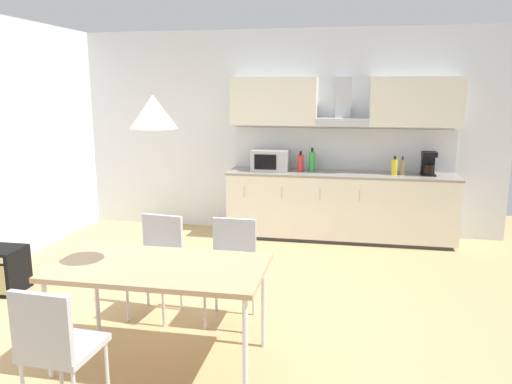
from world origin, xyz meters
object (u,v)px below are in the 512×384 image
object	(u,v)px
microwave	(270,160)
bottle_brown	(402,167)
bottle_green	(312,161)
coffee_maker	(428,163)
chair_far_left	(158,255)
dining_table	(160,271)
bottle_yellow	(395,167)
chair_far_right	(232,260)
pendant_lamp	(153,112)
bottle_red	(301,163)
chair_near_left	(54,342)

from	to	relation	value
microwave	bottle_brown	distance (m)	1.69
microwave	bottle_green	world-z (taller)	bottle_green
coffee_maker	bottle_green	world-z (taller)	bottle_green
microwave	coffee_maker	world-z (taller)	coffee_maker
chair_far_left	microwave	bearing A→B (deg)	77.01
bottle_green	dining_table	distance (m)	3.50
bottle_yellow	bottle_green	distance (m)	1.06
microwave	chair_far_right	world-z (taller)	microwave
bottle_brown	bottle_yellow	bearing A→B (deg)	-178.83
chair_far_right	dining_table	bearing A→B (deg)	-113.46
bottle_brown	pendant_lamp	size ratio (longest dim) A/B	0.74
coffee_maker	bottle_red	distance (m)	1.61
pendant_lamp	dining_table	bearing A→B (deg)	180.00
bottle_red	chair_far_right	world-z (taller)	bottle_red
bottle_red	chair_far_right	distance (m)	2.61
bottle_red	chair_near_left	distance (m)	4.26
bottle_yellow	chair_far_right	bearing A→B (deg)	-121.04
pendant_lamp	bottle_green	bearing A→B (deg)	76.60
bottle_red	chair_far_left	xyz separation A→B (m)	(-0.99, -2.55, -0.47)
bottle_green	chair_far_left	xyz separation A→B (m)	(-1.14, -2.61, -0.49)
bottle_brown	bottle_red	bearing A→B (deg)	179.14
bottle_brown	pendant_lamp	bearing A→B (deg)	-120.55
microwave	pendant_lamp	size ratio (longest dim) A/B	1.50
microwave	chair_far_right	bearing A→B (deg)	-88.25
coffee_maker	pendant_lamp	bearing A→B (deg)	-124.10
dining_table	chair_far_right	distance (m)	0.87
chair_far_left	pendant_lamp	world-z (taller)	pendant_lamp
coffee_maker	bottle_red	size ratio (longest dim) A/B	1.11
bottle_green	pendant_lamp	world-z (taller)	pendant_lamp
coffee_maker	chair_far_left	distance (m)	3.70
chair_near_left	pendant_lamp	world-z (taller)	pendant_lamp
chair_far_left	bottle_yellow	bearing A→B (deg)	49.13
bottle_yellow	chair_far_left	size ratio (longest dim) A/B	0.28
dining_table	chair_far_right	xyz separation A→B (m)	(0.34, 0.78, -0.16)
bottle_red	pendant_lamp	world-z (taller)	pendant_lamp
coffee_maker	bottle_yellow	distance (m)	0.42
bottle_yellow	chair_near_left	bearing A→B (deg)	-118.32
bottle_yellow	bottle_red	distance (m)	1.20
coffee_maker	bottle_green	size ratio (longest dim) A/B	0.96
chair_far_right	pendant_lamp	distance (m)	1.54
bottle_green	chair_far_left	distance (m)	2.89
bottle_red	dining_table	xyz separation A→B (m)	(-0.66, -3.33, -0.31)
bottle_brown	chair_far_left	size ratio (longest dim) A/B	0.27
chair_far_left	chair_far_right	xyz separation A→B (m)	(0.67, 0.00, 0.00)
dining_table	bottle_yellow	bearing A→B (deg)	60.65
bottle_brown	bottle_green	xyz separation A→B (m)	(-1.15, 0.08, 0.03)
bottle_red	dining_table	distance (m)	3.41
dining_table	bottle_green	bearing A→B (deg)	76.60
coffee_maker	bottle_yellow	world-z (taller)	coffee_maker
bottle_red	bottle_brown	bearing A→B (deg)	-0.86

